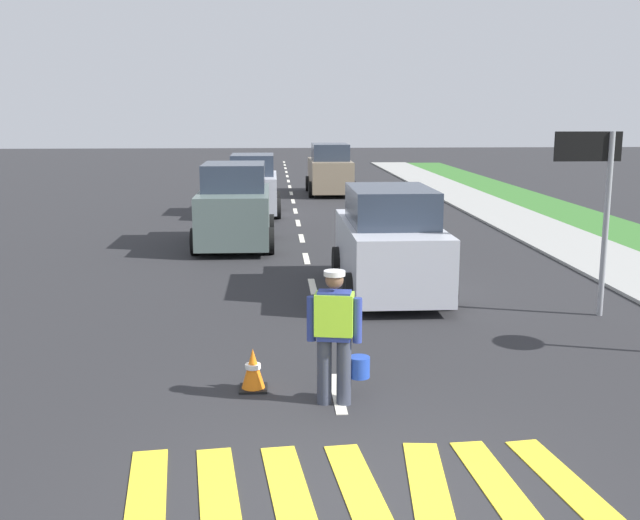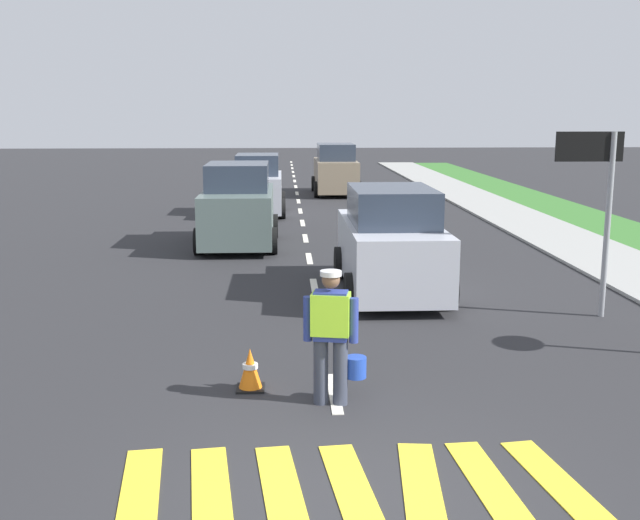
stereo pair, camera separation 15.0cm
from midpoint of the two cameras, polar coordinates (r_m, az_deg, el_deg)
ground_plane at (r=27.63m, az=-1.36°, el=3.79°), size 96.00×96.00×0.00m
sidewalk_right at (r=18.54m, az=22.47°, el=-0.70°), size 2.40×72.00×0.14m
crosswalk_stripes at (r=7.51m, az=3.03°, el=-16.84°), size 4.60×1.93×0.01m
lane_center_line at (r=31.80m, az=-1.56°, el=4.76°), size 0.14×46.40×0.01m
road_worker at (r=9.16m, az=1.44°, el=-5.34°), size 0.77×0.36×1.67m
lane_direction_sign at (r=13.73m, az=20.43°, el=5.75°), size 1.16×0.11×3.20m
traffic_cone_near at (r=9.86m, az=-4.85°, el=-8.21°), size 0.36×0.36×0.55m
car_oncoming_second at (r=26.50m, az=-4.55°, el=5.53°), size 1.91×3.80×2.08m
car_outgoing_ahead at (r=14.92m, az=5.64°, el=1.21°), size 2.02×4.29×2.09m
car_oncoming_lead at (r=20.20m, az=-5.97°, el=3.94°), size 2.08×4.01×2.19m
car_outgoing_far at (r=32.92m, az=1.31°, el=6.74°), size 1.97×4.19×2.18m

